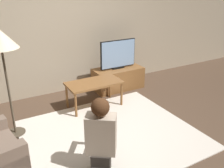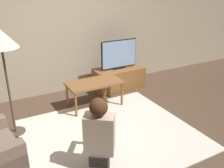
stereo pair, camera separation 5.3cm
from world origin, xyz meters
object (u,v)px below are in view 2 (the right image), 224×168
floor_lamp (1,44)px  person_kneeling (99,136)px  coffee_table (94,85)px  tv (119,54)px

floor_lamp → person_kneeling: (0.75, -1.32, -0.87)m
coffee_table → person_kneeling: (-0.66, -1.54, 0.06)m
tv → person_kneeling: 2.53m
tv → floor_lamp: bearing=-161.5°
floor_lamp → person_kneeling: floor_lamp is taller
tv → floor_lamp: (-2.20, -0.74, 0.61)m
floor_lamp → coffee_table: bearing=9.0°
person_kneeling → tv: bearing=-90.0°
coffee_table → floor_lamp: floor_lamp is taller
coffee_table → tv: bearing=33.0°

